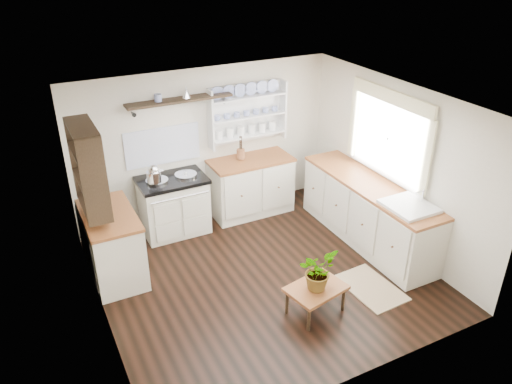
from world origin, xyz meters
The scene contains 19 objects.
floor centered at (0.00, 0.00, 0.00)m, with size 4.00×3.80×0.01m, color black.
wall_back centered at (0.00, 1.90, 1.15)m, with size 4.00×0.02×2.30m, color beige.
wall_right centered at (2.00, 0.00, 1.15)m, with size 0.02×3.80×2.30m, color beige.
wall_left centered at (-2.00, 0.00, 1.15)m, with size 0.02×3.80×2.30m, color beige.
ceiling centered at (0.00, 0.00, 2.30)m, with size 4.00×3.80×0.01m, color white.
window centered at (1.95, 0.15, 1.56)m, with size 0.08×1.55×1.22m.
aga_cooker centered at (-0.67, 1.57, 0.44)m, with size 0.96×0.67×0.89m.
back_cabinets centered at (0.60, 1.60, 0.46)m, with size 1.27×0.63×0.90m.
right_cabinets centered at (1.70, 0.10, 0.46)m, with size 0.62×2.43×0.90m.
belfast_sink centered at (1.70, -0.65, 0.80)m, with size 0.55×0.60×0.45m.
left_cabinets centered at (-1.70, 0.90, 0.46)m, with size 0.62×1.13×0.90m.
plate_rack centered at (0.65, 1.86, 1.56)m, with size 1.20×0.22×0.90m.
high_shelf centered at (-0.40, 1.78, 1.91)m, with size 1.50×0.29×0.16m.
left_shelving centered at (-1.84, 0.90, 1.55)m, with size 0.28×0.80×1.05m, color black.
kettle centered at (-0.95, 1.45, 1.05)m, with size 0.20×0.20×0.24m, color silver, non-canonical shape.
utensil_crock centered at (0.47, 1.68, 0.98)m, with size 0.12×0.12×0.15m, color brown.
center_table centered at (0.20, -0.89, 0.31)m, with size 0.73×0.58×0.35m.
potted_plant centered at (0.20, -0.89, 0.59)m, with size 0.42×0.36×0.47m, color #3F7233.
floor_rug centered at (1.06, -0.85, 0.01)m, with size 0.55×0.85×0.02m, color #936E55.
Camera 1 is at (-2.48, -4.65, 3.93)m, focal length 35.00 mm.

